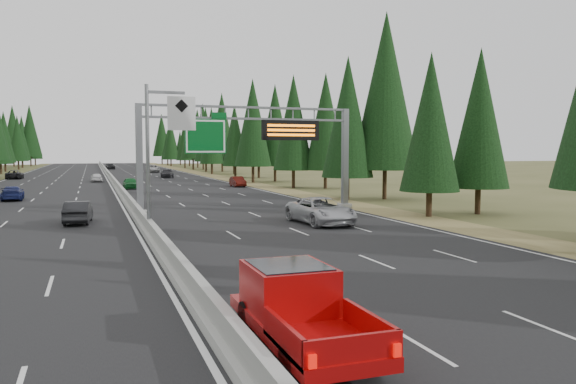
% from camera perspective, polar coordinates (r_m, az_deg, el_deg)
% --- Properties ---
extents(road, '(32.00, 260.00, 0.08)m').
position_cam_1_polar(road, '(85.75, -17.41, 0.98)').
color(road, black).
rests_on(road, ground).
extents(shoulder_right, '(3.60, 260.00, 0.06)m').
position_cam_1_polar(shoulder_right, '(88.15, -5.77, 1.22)').
color(shoulder_right, olive).
rests_on(shoulder_right, ground).
extents(median_barrier, '(0.70, 260.00, 0.85)m').
position_cam_1_polar(median_barrier, '(85.73, -17.42, 1.23)').
color(median_barrier, gray).
rests_on(median_barrier, road).
extents(sign_gantry, '(16.75, 0.98, 7.80)m').
position_cam_1_polar(sign_gantry, '(42.14, -3.15, 5.14)').
color(sign_gantry, slate).
rests_on(sign_gantry, road).
extents(hov_sign_pole, '(2.80, 0.50, 8.00)m').
position_cam_1_polar(hov_sign_pole, '(30.74, -12.98, 4.37)').
color(hov_sign_pole, slate).
rests_on(hov_sign_pole, road).
extents(tree_row_right, '(11.90, 239.21, 18.93)m').
position_cam_1_polar(tree_row_right, '(77.34, -0.67, 7.42)').
color(tree_row_right, black).
rests_on(tree_row_right, ground).
extents(silver_minivan, '(3.02, 5.97, 1.62)m').
position_cam_1_polar(silver_minivan, '(34.71, 3.35, -1.90)').
color(silver_minivan, '#AFAFB4').
rests_on(silver_minivan, road).
extents(red_pickup, '(1.97, 5.52, 1.80)m').
position_cam_1_polar(red_pickup, '(13.27, 0.69, -11.09)').
color(red_pickup, black).
rests_on(red_pickup, road).
extents(car_ahead_green, '(1.71, 4.03, 1.36)m').
position_cam_1_polar(car_ahead_green, '(69.24, -15.71, 0.89)').
color(car_ahead_green, '#155C25').
rests_on(car_ahead_green, road).
extents(car_ahead_dkred, '(1.37, 3.89, 1.28)m').
position_cam_1_polar(car_ahead_dkred, '(70.80, -5.13, 1.06)').
color(car_ahead_dkred, '#51110B').
rests_on(car_ahead_dkred, road).
extents(car_ahead_dkgrey, '(2.35, 5.07, 1.43)m').
position_cam_1_polar(car_ahead_dkgrey, '(96.29, -12.18, 1.86)').
color(car_ahead_dkgrey, black).
rests_on(car_ahead_dkgrey, road).
extents(car_ahead_white, '(2.84, 5.70, 1.55)m').
position_cam_1_polar(car_ahead_white, '(121.64, -13.57, 2.33)').
color(car_ahead_white, beige).
rests_on(car_ahead_white, road).
extents(car_ahead_far, '(2.36, 4.86, 1.60)m').
position_cam_1_polar(car_ahead_far, '(144.13, -17.62, 2.53)').
color(car_ahead_far, black).
rests_on(car_ahead_far, road).
extents(car_onc_near, '(1.77, 4.29, 1.38)m').
position_cam_1_polar(car_onc_near, '(37.26, -20.54, -1.93)').
color(car_onc_near, black).
rests_on(car_onc_near, road).
extents(car_onc_blue, '(2.08, 4.60, 1.31)m').
position_cam_1_polar(car_onc_blue, '(56.94, -26.20, -0.10)').
color(car_onc_blue, navy).
rests_on(car_onc_blue, road).
extents(car_onc_white, '(1.68, 3.83, 1.28)m').
position_cam_1_polar(car_onc_white, '(86.00, -18.88, 1.41)').
color(car_onc_white, silver).
rests_on(car_onc_white, road).
extents(car_onc_far, '(2.39, 5.13, 1.42)m').
position_cam_1_polar(car_onc_far, '(100.15, -26.02, 1.61)').
color(car_onc_far, black).
rests_on(car_onc_far, road).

